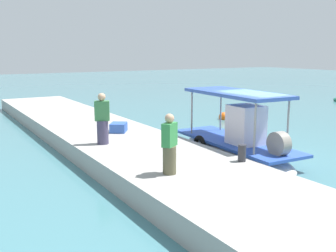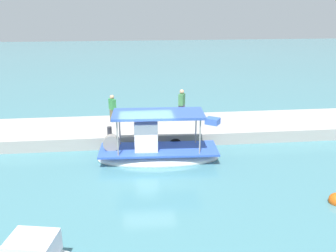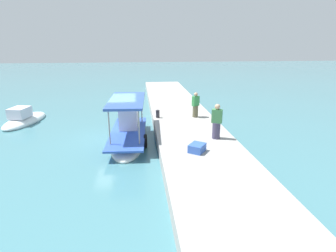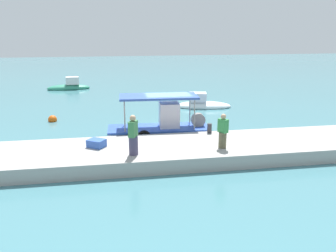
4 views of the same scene
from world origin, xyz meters
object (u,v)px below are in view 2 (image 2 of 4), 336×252
(cargo_crate, at_px, (213,121))
(main_fishing_boat, at_px, (157,151))
(marker_buoy, at_px, (336,200))
(fisherman_near_bollard, at_px, (113,110))
(mooring_bollard, at_px, (110,131))
(fisherman_by_crate, at_px, (182,105))

(cargo_crate, bearing_deg, main_fishing_boat, 41.98)
(cargo_crate, height_order, marker_buoy, cargo_crate)
(fisherman_near_bollard, bearing_deg, cargo_crate, 169.05)
(marker_buoy, bearing_deg, mooring_bollard, -36.49)
(fisherman_near_bollard, distance_m, fisherman_by_crate, 4.15)
(cargo_crate, distance_m, marker_buoy, 8.56)
(fisherman_near_bollard, height_order, mooring_bollard, fisherman_near_bollard)
(mooring_bollard, bearing_deg, marker_buoy, 143.51)
(main_fishing_boat, relative_size, marker_buoy, 10.41)
(main_fishing_boat, height_order, mooring_bollard, main_fishing_boat)
(fisherman_near_bollard, bearing_deg, main_fishing_boat, 117.67)
(cargo_crate, relative_size, marker_buoy, 1.30)
(fisherman_by_crate, relative_size, marker_buoy, 3.08)
(main_fishing_boat, bearing_deg, marker_buoy, 144.06)
(main_fishing_boat, bearing_deg, fisherman_by_crate, -112.79)
(fisherman_by_crate, xyz_separation_m, mooring_bollard, (4.23, 2.67, -0.56))
(main_fishing_boat, height_order, fisherman_by_crate, fisherman_by_crate)
(fisherman_near_bollard, relative_size, cargo_crate, 2.15)
(fisherman_by_crate, relative_size, mooring_bollard, 3.56)
(fisherman_near_bollard, bearing_deg, fisherman_by_crate, -177.03)
(mooring_bollard, relative_size, marker_buoy, 0.87)
(fisherman_near_bollard, xyz_separation_m, cargo_crate, (-5.77, 1.12, -0.55))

